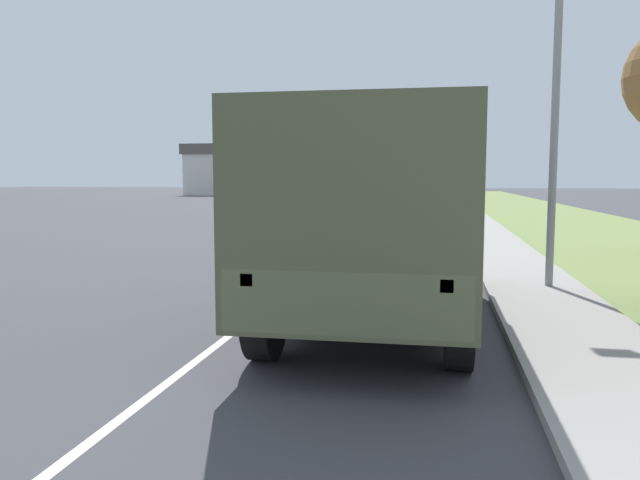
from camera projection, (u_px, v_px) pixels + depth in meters
ground_plane at (392, 212)px, 38.72m from camera, size 180.00×180.00×0.00m
lane_centre_stripe at (392, 211)px, 38.72m from camera, size 0.12×120.00×0.00m
sidewalk_right at (466, 211)px, 37.90m from camera, size 1.80×120.00×0.12m
grass_strip_right at (542, 213)px, 37.10m from camera, size 7.00×120.00×0.02m
military_truck at (378, 210)px, 8.96m from camera, size 2.49×6.87×2.88m
car_nearest_ahead at (296, 220)px, 20.82m from camera, size 1.80×4.31×1.57m
car_second_ahead at (361, 202)px, 36.35m from camera, size 1.83×4.30×1.54m
lamp_post at (543, 74)px, 11.12m from camera, size 1.69×0.24×6.35m
building_distant at (256, 170)px, 76.53m from camera, size 15.82×9.89×6.06m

